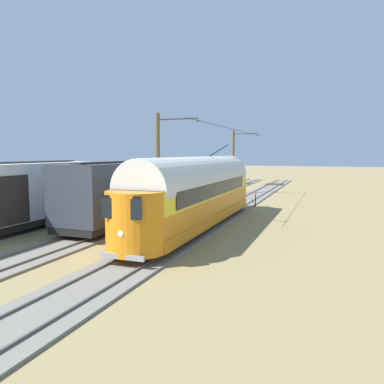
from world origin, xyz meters
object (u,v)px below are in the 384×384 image
at_px(boxcar_adjacent, 134,189).
at_px(switch_stand, 255,199).
at_px(catenary_pole_mid_near, 159,167).
at_px(track_end_bumper, 151,194).
at_px(vintage_streetcar, 197,191).
at_px(catenary_pole_foreground, 234,161).

relative_size(boxcar_adjacent, switch_stand, 10.71).
xyz_separation_m(catenary_pole_mid_near, track_end_bumper, (6.93, -12.60, -3.24)).
xyz_separation_m(catenary_pole_mid_near, switch_stand, (-4.09, -10.09, -2.94)).
distance_m(vintage_streetcar, catenary_pole_foreground, 19.04).
distance_m(catenary_pole_mid_near, switch_stand, 11.28).
relative_size(vintage_streetcar, switch_stand, 14.15).
bearing_deg(catenary_pole_foreground, track_end_bumper, 41.62).
distance_m(vintage_streetcar, catenary_pole_mid_near, 2.90).
relative_size(catenary_pole_foreground, switch_stand, 5.64).
bearing_deg(catenary_pole_mid_near, vintage_streetcar, 178.74).
bearing_deg(boxcar_adjacent, catenary_pole_foreground, -96.93).
height_order(vintage_streetcar, switch_stand, vintage_streetcar).
distance_m(boxcar_adjacent, catenary_pole_foreground, 18.23).
bearing_deg(boxcar_adjacent, catenary_pole_mid_near, 161.80).
height_order(catenary_pole_foreground, switch_stand, catenary_pole_foreground).
bearing_deg(track_end_bumper, catenary_pole_mid_near, 118.81).
xyz_separation_m(vintage_streetcar, catenary_pole_mid_near, (2.55, -0.06, 1.38)).
relative_size(switch_stand, track_end_bumper, 0.69).
height_order(catenary_pole_mid_near, track_end_bumper, catenary_pole_mid_near).
relative_size(vintage_streetcar, boxcar_adjacent, 1.32).
bearing_deg(catenary_pole_mid_near, switch_stand, -112.06).
xyz_separation_m(catenary_pole_foreground, track_end_bumper, (6.93, 6.16, -3.24)).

